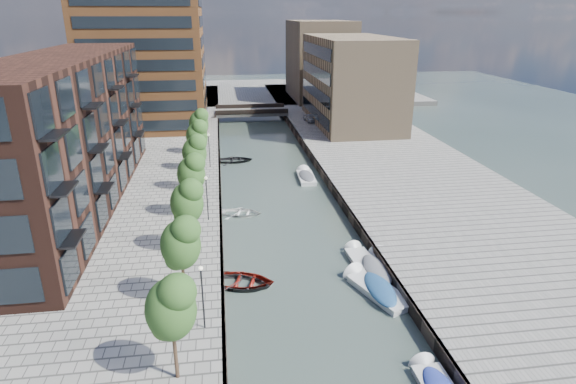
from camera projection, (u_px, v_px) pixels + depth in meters
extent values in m
plane|color=#38473F|center=(269.00, 172.00, 59.59)|extent=(300.00, 300.00, 0.00)
cube|color=gray|center=(394.00, 163.00, 61.52)|extent=(20.00, 140.00, 1.00)
cube|color=#332823|center=(220.00, 171.00, 58.62)|extent=(0.25, 140.00, 1.00)
cube|color=#332823|center=(318.00, 166.00, 60.22)|extent=(0.25, 140.00, 1.00)
cube|color=gray|center=(243.00, 93.00, 115.06)|extent=(80.00, 40.00, 1.00)
cube|color=black|center=(66.00, 133.00, 44.89)|extent=(8.00, 38.00, 14.00)
cube|color=brown|center=(143.00, 30.00, 74.93)|extent=(18.00, 18.00, 30.00)
cube|color=#8C7256|center=(351.00, 81.00, 79.29)|extent=(12.00, 25.00, 14.00)
cube|color=#8C7256|center=(320.00, 60.00, 103.05)|extent=(12.00, 20.00, 16.00)
cube|color=gray|center=(251.00, 112.00, 88.81)|extent=(13.00, 6.00, 0.60)
cube|color=#332823|center=(252.00, 112.00, 86.00)|extent=(13.00, 0.40, 0.80)
cube|color=#332823|center=(250.00, 106.00, 91.20)|extent=(13.00, 0.40, 0.80)
cylinder|color=#382619|center=(175.00, 351.00, 24.18)|extent=(0.20, 0.20, 3.20)
ellipsoid|color=#2D5C22|center=(171.00, 305.00, 23.23)|extent=(2.50, 2.50, 3.25)
cylinder|color=#382619|center=(184.00, 280.00, 30.67)|extent=(0.20, 0.20, 3.20)
ellipsoid|color=#2D5C22|center=(180.00, 241.00, 29.72)|extent=(2.50, 2.50, 3.25)
cylinder|color=#382619|center=(189.00, 233.00, 37.16)|extent=(0.20, 0.20, 3.20)
ellipsoid|color=#2D5C22|center=(187.00, 200.00, 36.21)|extent=(2.50, 2.50, 3.25)
cylinder|color=#382619|center=(193.00, 200.00, 43.65)|extent=(0.20, 0.20, 3.20)
ellipsoid|color=#2D5C22|center=(191.00, 172.00, 42.70)|extent=(2.50, 2.50, 3.25)
cylinder|color=#382619|center=(196.00, 176.00, 50.15)|extent=(0.20, 0.20, 3.20)
ellipsoid|color=#2D5C22|center=(194.00, 151.00, 49.19)|extent=(2.50, 2.50, 3.25)
cylinder|color=#382619|center=(198.00, 157.00, 56.64)|extent=(0.20, 0.20, 3.20)
ellipsoid|color=#2D5C22|center=(197.00, 134.00, 55.68)|extent=(2.50, 2.50, 3.25)
cylinder|color=#382619|center=(200.00, 142.00, 63.13)|extent=(0.20, 0.20, 3.20)
ellipsoid|color=#2D5C22|center=(199.00, 122.00, 62.17)|extent=(2.50, 2.50, 3.25)
cylinder|color=black|center=(203.00, 299.00, 27.92)|extent=(0.10, 0.10, 4.00)
sphere|color=#FFF2CC|center=(201.00, 268.00, 27.22)|extent=(0.24, 0.24, 0.24)
cylinder|color=black|center=(207.00, 199.00, 42.76)|extent=(0.10, 0.10, 4.00)
sphere|color=#FFF2CC|center=(206.00, 178.00, 42.06)|extent=(0.24, 0.24, 0.24)
cylinder|color=black|center=(209.00, 151.00, 57.60)|extent=(0.10, 0.10, 4.00)
sphere|color=#FFF2CC|center=(208.00, 135.00, 56.89)|extent=(0.24, 0.24, 0.24)
imported|color=black|center=(240.00, 286.00, 34.80)|extent=(5.33, 4.60, 0.93)
imported|color=maroon|center=(242.00, 284.00, 35.05)|extent=(5.55, 4.55, 1.00)
imported|color=white|center=(241.00, 215.00, 47.13)|extent=(4.61, 3.78, 0.83)
imported|color=black|center=(235.00, 162.00, 63.76)|extent=(4.71, 3.37, 0.97)
cone|color=silver|center=(425.00, 369.00, 26.57)|extent=(1.62, 0.88, 1.61)
cube|color=white|center=(376.00, 275.00, 36.23)|extent=(3.63, 5.43, 0.72)
cube|color=white|center=(377.00, 270.00, 36.09)|extent=(3.75, 5.57, 0.11)
cone|color=white|center=(379.00, 258.00, 38.53)|extent=(2.12, 1.62, 1.88)
ellipsoid|color=slate|center=(377.00, 269.00, 36.08)|extent=(3.36, 4.98, 0.62)
cube|color=white|center=(363.00, 265.00, 37.67)|extent=(1.90, 4.49, 0.62)
cube|color=white|center=(364.00, 261.00, 37.55)|extent=(1.98, 4.59, 0.10)
cone|color=white|center=(354.00, 251.00, 39.67)|extent=(1.68, 0.96, 1.62)
cube|color=white|center=(380.00, 294.00, 33.73)|extent=(3.66, 5.52, 0.73)
cube|color=white|center=(380.00, 289.00, 33.59)|extent=(3.78, 5.66, 0.11)
cone|color=white|center=(357.00, 277.00, 35.82)|extent=(2.15, 1.64, 1.91)
ellipsoid|color=navy|center=(380.00, 288.00, 33.57)|extent=(3.39, 5.06, 0.63)
cube|color=silver|center=(306.00, 179.00, 56.95)|extent=(1.94, 4.81, 0.67)
cube|color=silver|center=(306.00, 176.00, 56.82)|extent=(2.03, 4.92, 0.10)
cone|color=silver|center=(304.00, 173.00, 59.14)|extent=(1.79, 1.00, 1.75)
ellipsoid|color=#515358|center=(306.00, 176.00, 56.80)|extent=(1.82, 4.40, 0.58)
imported|color=#B6B8BB|center=(310.00, 118.00, 82.18)|extent=(2.06, 3.99, 1.30)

